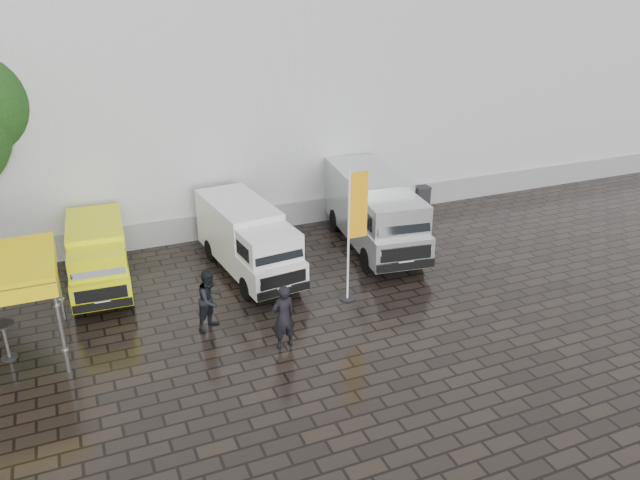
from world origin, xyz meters
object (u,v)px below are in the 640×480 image
object	(u,v)px
person_tent	(210,299)
person_front	(283,317)
van_white	(248,241)
van_silver	(374,213)
flagpole	(354,229)
wheelie_bin	(422,198)
van_yellow	(99,259)
cocktail_table	(6,341)

from	to	relation	value
person_tent	person_front	bearing A→B (deg)	-81.98
van_white	van_silver	world-z (taller)	van_silver
flagpole	wheelie_bin	world-z (taller)	flagpole
van_silver	person_tent	world-z (taller)	van_silver
person_front	van_white	bearing A→B (deg)	-101.81
person_front	van_yellow	bearing A→B (deg)	-58.73
van_yellow	wheelie_bin	xyz separation A→B (m)	(13.93, 2.39, -0.54)
van_silver	wheelie_bin	xyz separation A→B (m)	(3.87, 2.83, -0.85)
cocktail_table	wheelie_bin	size ratio (longest dim) A/B	1.03
person_front	van_silver	bearing A→B (deg)	-142.62
flagpole	wheelie_bin	distance (m)	9.23
van_white	wheelie_bin	distance (m)	9.57
van_white	person_tent	distance (m)	3.81
van_silver	person_tent	bearing A→B (deg)	-146.49
flagpole	wheelie_bin	size ratio (longest dim) A/B	4.19
wheelie_bin	person_front	bearing A→B (deg)	-132.84
van_yellow	wheelie_bin	size ratio (longest dim) A/B	4.36
van_yellow	person_tent	xyz separation A→B (m)	(2.82, -3.98, -0.13)
van_yellow	van_silver	bearing A→B (deg)	0.65
van_yellow	cocktail_table	world-z (taller)	van_yellow
van_white	flagpole	xyz separation A→B (m)	(2.56, -3.12, 1.25)
cocktail_table	person_front	size ratio (longest dim) A/B	0.57
van_silver	person_front	xyz separation A→B (m)	(-5.59, -5.35, -0.42)
van_yellow	flagpole	xyz separation A→B (m)	(7.49, -3.94, 1.38)
van_yellow	van_white	distance (m)	5.01
cocktail_table	van_yellow	bearing A→B (deg)	50.98
person_tent	flagpole	bearing A→B (deg)	-33.84
van_silver	cocktail_table	world-z (taller)	van_silver
flagpole	person_front	size ratio (longest dim) A/B	2.32
flagpole	cocktail_table	size ratio (longest dim) A/B	4.07
flagpole	person_front	distance (m)	3.85
wheelie_bin	flagpole	bearing A→B (deg)	-129.10
wheelie_bin	van_white	bearing A→B (deg)	-154.02
van_silver	person_front	size ratio (longest dim) A/B	3.32
van_white	cocktail_table	bearing A→B (deg)	-167.49
wheelie_bin	person_front	size ratio (longest dim) A/B	0.55
van_white	flagpole	distance (m)	4.23
van_white	flagpole	size ratio (longest dim) A/B	1.25
cocktail_table	van_white	bearing A→B (deg)	18.59
van_yellow	person_tent	bearing A→B (deg)	-51.54
van_silver	flagpole	xyz separation A→B (m)	(-2.56, -3.50, 1.07)
cocktail_table	flagpole	bearing A→B (deg)	-2.98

